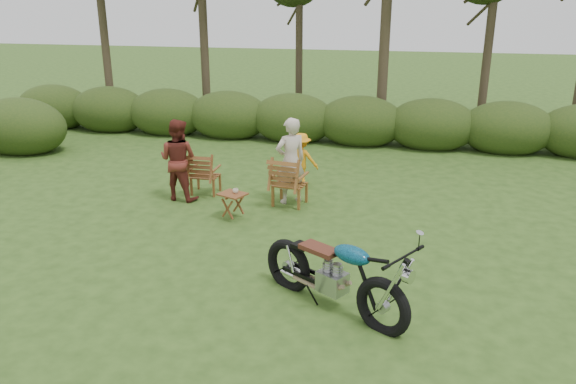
% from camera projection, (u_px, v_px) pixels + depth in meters
% --- Properties ---
extents(ground, '(80.00, 80.00, 0.00)m').
position_uv_depth(ground, '(294.00, 291.00, 8.11)').
color(ground, '#2A4617').
rests_on(ground, ground).
extents(tree_line, '(22.52, 11.62, 8.14)m').
position_uv_depth(tree_line, '(386.00, 6.00, 15.72)').
color(tree_line, '#3A2F1F').
rests_on(tree_line, ground).
extents(motorcycle, '(2.44, 1.96, 1.33)m').
position_uv_depth(motorcycle, '(332.00, 306.00, 7.71)').
color(motorcycle, '#0C739E').
rests_on(motorcycle, ground).
extents(lawn_chair_right, '(0.80, 0.80, 1.03)m').
position_uv_depth(lawn_chair_right, '(290.00, 204.00, 11.53)').
color(lawn_chair_right, brown).
rests_on(lawn_chair_right, ground).
extents(lawn_chair_left, '(0.65, 0.65, 0.93)m').
position_uv_depth(lawn_chair_left, '(206.00, 193.00, 12.20)').
color(lawn_chair_left, '#5F2D17').
rests_on(lawn_chair_left, ground).
extents(side_table, '(0.62, 0.58, 0.52)m').
position_uv_depth(side_table, '(233.00, 206.00, 10.69)').
color(side_table, brown).
rests_on(side_table, ground).
extents(cup, '(0.14, 0.14, 0.09)m').
position_uv_depth(cup, '(236.00, 191.00, 10.62)').
color(cup, beige).
rests_on(cup, side_table).
extents(adult_a, '(0.77, 0.73, 1.78)m').
position_uv_depth(adult_a, '(291.00, 202.00, 11.66)').
color(adult_a, beige).
rests_on(adult_a, ground).
extents(adult_b, '(0.91, 0.75, 1.71)m').
position_uv_depth(adult_b, '(181.00, 199.00, 11.86)').
color(adult_b, maroon).
rests_on(adult_b, ground).
extents(child, '(0.78, 0.47, 1.19)m').
position_uv_depth(child, '(301.00, 184.00, 12.76)').
color(child, orange).
rests_on(child, ground).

